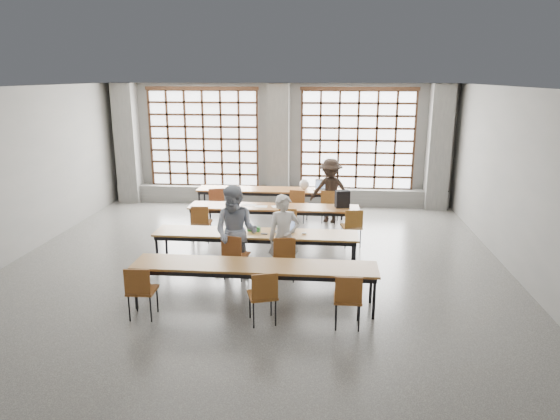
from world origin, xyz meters
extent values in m
plane|color=#484846|center=(0.00, 0.00, 0.00)|extent=(11.00, 11.00, 0.00)
plane|color=silver|center=(0.00, 0.00, 3.50)|extent=(11.00, 11.00, 0.00)
plane|color=slate|center=(0.00, 5.50, 1.75)|extent=(10.00, 0.00, 10.00)
plane|color=slate|center=(0.00, -5.50, 1.75)|extent=(10.00, 0.00, 10.00)
plane|color=slate|center=(-5.00, 0.00, 1.75)|extent=(0.00, 11.00, 11.00)
plane|color=slate|center=(5.00, 0.00, 1.75)|extent=(0.00, 11.00, 11.00)
cube|color=#5A5A57|center=(-4.50, 5.22, 1.75)|extent=(0.60, 0.55, 3.50)
cube|color=#5A5A57|center=(0.00, 5.22, 1.75)|extent=(0.60, 0.55, 3.50)
cube|color=#5A5A57|center=(4.50, 5.22, 1.75)|extent=(0.60, 0.55, 3.50)
cube|color=white|center=(-2.25, 5.48, 1.90)|extent=(3.20, 0.02, 2.80)
cube|color=black|center=(-2.25, 5.40, 1.90)|extent=(3.20, 0.05, 2.80)
cube|color=black|center=(-2.25, 5.40, 0.45)|extent=(3.32, 0.07, 0.10)
cube|color=black|center=(-2.25, 5.40, 3.35)|extent=(3.32, 0.07, 0.10)
cube|color=white|center=(2.25, 5.48, 1.90)|extent=(3.20, 0.02, 2.80)
cube|color=black|center=(2.25, 5.40, 1.90)|extent=(3.20, 0.05, 2.80)
cube|color=black|center=(2.25, 5.40, 0.45)|extent=(3.32, 0.07, 0.10)
cube|color=black|center=(2.25, 5.40, 3.35)|extent=(3.32, 0.07, 0.10)
cube|color=#5A5A57|center=(0.00, 5.30, 0.25)|extent=(9.80, 0.35, 0.50)
cube|color=brown|center=(-0.10, 4.06, 0.71)|extent=(4.00, 0.70, 0.04)
cube|color=black|center=(-0.10, 4.06, 0.65)|extent=(3.90, 0.64, 0.08)
cylinder|color=black|center=(-2.02, 3.77, 0.34)|extent=(0.05, 0.05, 0.69)
cylinder|color=black|center=(-2.02, 4.35, 0.34)|extent=(0.05, 0.05, 0.69)
cylinder|color=black|center=(1.82, 3.77, 0.34)|extent=(0.05, 0.05, 0.69)
cylinder|color=black|center=(1.82, 4.35, 0.34)|extent=(0.05, 0.05, 0.69)
cube|color=brown|center=(0.17, 2.24, 0.71)|extent=(4.00, 0.70, 0.04)
cube|color=black|center=(0.17, 2.24, 0.65)|extent=(3.90, 0.64, 0.08)
cylinder|color=black|center=(-1.75, 1.95, 0.34)|extent=(0.05, 0.05, 0.69)
cylinder|color=black|center=(-1.75, 2.53, 0.34)|extent=(0.05, 0.05, 0.69)
cylinder|color=black|center=(2.09, 1.95, 0.34)|extent=(0.05, 0.05, 0.69)
cylinder|color=black|center=(2.09, 2.53, 0.34)|extent=(0.05, 0.05, 0.69)
cube|color=brown|center=(0.03, 0.19, 0.71)|extent=(4.00, 0.70, 0.04)
cube|color=black|center=(0.03, 0.19, 0.65)|extent=(3.90, 0.64, 0.08)
cylinder|color=black|center=(-1.89, -0.10, 0.34)|extent=(0.05, 0.05, 0.69)
cylinder|color=black|center=(-1.89, 0.48, 0.34)|extent=(0.05, 0.05, 0.69)
cylinder|color=black|center=(1.95, -0.10, 0.34)|extent=(0.05, 0.05, 0.69)
cylinder|color=black|center=(1.95, 0.48, 0.34)|extent=(0.05, 0.05, 0.69)
cube|color=brown|center=(0.25, -1.51, 0.71)|extent=(4.00, 0.70, 0.04)
cube|color=black|center=(0.25, -1.51, 0.65)|extent=(3.90, 0.64, 0.08)
cylinder|color=black|center=(-1.67, -1.80, 0.34)|extent=(0.05, 0.05, 0.69)
cylinder|color=black|center=(-1.67, -1.22, 0.34)|extent=(0.05, 0.05, 0.69)
cylinder|color=black|center=(2.17, -1.80, 0.34)|extent=(0.05, 0.05, 0.69)
cylinder|color=black|center=(2.17, -1.22, 0.34)|extent=(0.05, 0.05, 0.69)
cube|color=maroon|center=(-1.50, 3.51, 0.45)|extent=(0.52, 0.52, 0.04)
cube|color=maroon|center=(-1.44, 3.32, 0.68)|extent=(0.39, 0.15, 0.40)
cylinder|color=black|center=(-1.50, 3.51, 0.23)|extent=(0.02, 0.02, 0.45)
cube|color=brown|center=(0.70, 3.51, 0.45)|extent=(0.50, 0.50, 0.04)
cube|color=brown|center=(0.66, 3.31, 0.68)|extent=(0.40, 0.11, 0.40)
cylinder|color=black|center=(0.70, 3.51, 0.23)|extent=(0.02, 0.02, 0.45)
cube|color=brown|center=(1.50, 3.51, 0.45)|extent=(0.49, 0.49, 0.04)
cube|color=brown|center=(1.46, 3.31, 0.68)|extent=(0.40, 0.11, 0.40)
cylinder|color=black|center=(1.50, 3.51, 0.23)|extent=(0.02, 0.02, 0.45)
cube|color=brown|center=(-1.43, 1.69, 0.45)|extent=(0.44, 0.44, 0.04)
cube|color=brown|center=(-1.42, 1.49, 0.68)|extent=(0.40, 0.05, 0.40)
cylinder|color=black|center=(-1.43, 1.69, 0.23)|extent=(0.02, 0.02, 0.45)
cube|color=brown|center=(0.57, 1.69, 0.45)|extent=(0.44, 0.44, 0.04)
cube|color=brown|center=(0.56, 1.49, 0.68)|extent=(0.40, 0.05, 0.40)
cylinder|color=black|center=(0.57, 1.69, 0.23)|extent=(0.02, 0.02, 0.45)
cube|color=brown|center=(1.97, 1.69, 0.45)|extent=(0.50, 0.50, 0.04)
cube|color=brown|center=(2.01, 1.49, 0.68)|extent=(0.40, 0.11, 0.40)
cylinder|color=black|center=(1.97, 1.69, 0.23)|extent=(0.02, 0.02, 0.45)
cube|color=brown|center=(-0.27, -0.36, 0.45)|extent=(0.51, 0.51, 0.04)
cube|color=brown|center=(-0.31, -0.55, 0.68)|extent=(0.40, 0.12, 0.40)
cylinder|color=black|center=(-0.27, -0.36, 0.23)|extent=(0.02, 0.02, 0.45)
cube|color=brown|center=(0.63, -0.36, 0.45)|extent=(0.48, 0.48, 0.04)
cube|color=brown|center=(0.66, -0.56, 0.68)|extent=(0.40, 0.09, 0.40)
cylinder|color=black|center=(0.63, -0.36, 0.23)|extent=(0.02, 0.02, 0.45)
cube|color=brown|center=(-1.45, -2.06, 0.45)|extent=(0.43, 0.43, 0.04)
cube|color=brown|center=(-1.44, -2.26, 0.68)|extent=(0.40, 0.04, 0.40)
cylinder|color=black|center=(-1.45, -2.06, 0.23)|extent=(0.02, 0.02, 0.45)
cube|color=brown|center=(0.45, -2.06, 0.45)|extent=(0.53, 0.53, 0.04)
cube|color=brown|center=(0.52, -2.25, 0.68)|extent=(0.39, 0.15, 0.40)
cylinder|color=black|center=(0.45, -2.06, 0.23)|extent=(0.02, 0.02, 0.45)
cube|color=brown|center=(1.75, -2.06, 0.45)|extent=(0.42, 0.42, 0.04)
cube|color=brown|center=(1.75, -2.26, 0.68)|extent=(0.40, 0.03, 0.40)
cylinder|color=black|center=(1.75, -2.06, 0.23)|extent=(0.02, 0.02, 0.45)
imported|color=silver|center=(0.63, -0.31, 0.81)|extent=(0.66, 0.51, 1.61)
imported|color=#19294C|center=(-0.27, -0.31, 0.88)|extent=(0.96, 0.80, 1.77)
imported|color=black|center=(1.50, 3.56, 0.83)|extent=(1.21, 0.92, 1.66)
cube|color=#B0B0B5|center=(0.58, 0.24, 0.74)|extent=(0.44, 0.40, 0.02)
cube|color=black|center=(0.58, 0.23, 0.75)|extent=(0.35, 0.30, 0.00)
cube|color=#B0B0B5|center=(0.65, 0.36, 0.86)|extent=(0.35, 0.23, 0.26)
cube|color=#84A3E5|center=(0.64, 0.35, 0.83)|extent=(0.30, 0.19, 0.21)
cube|color=#B9B8BE|center=(1.25, 4.11, 0.74)|extent=(0.40, 0.31, 0.02)
cube|color=black|center=(1.25, 4.10, 0.75)|extent=(0.32, 0.22, 0.00)
cube|color=#B9B8BE|center=(1.27, 4.25, 0.86)|extent=(0.37, 0.12, 0.26)
cube|color=#85A7E6|center=(1.27, 4.23, 0.83)|extent=(0.31, 0.10, 0.21)
ellipsoid|color=white|center=(0.98, 0.17, 0.75)|extent=(0.11, 0.09, 0.04)
cube|color=#2A8233|center=(-0.02, 0.27, 0.78)|extent=(0.26, 0.12, 0.09)
cube|color=black|center=(0.21, 0.09, 0.74)|extent=(0.14, 0.09, 0.01)
cube|color=silver|center=(-0.43, 2.29, 0.73)|extent=(0.33, 0.27, 0.00)
cube|color=silver|center=(-0.13, 2.19, 0.73)|extent=(0.30, 0.22, 0.00)
cube|color=white|center=(0.27, 2.24, 0.73)|extent=(0.35, 0.31, 0.00)
cube|color=black|center=(1.77, 2.29, 0.93)|extent=(0.36, 0.27, 0.40)
ellipsoid|color=silver|center=(0.80, 4.11, 0.87)|extent=(0.31, 0.27, 0.29)
cube|color=#B32316|center=(-1.45, -2.06, 0.50)|extent=(0.21, 0.12, 0.06)
camera|label=1|loc=(1.38, -9.05, 3.71)|focal=32.00mm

